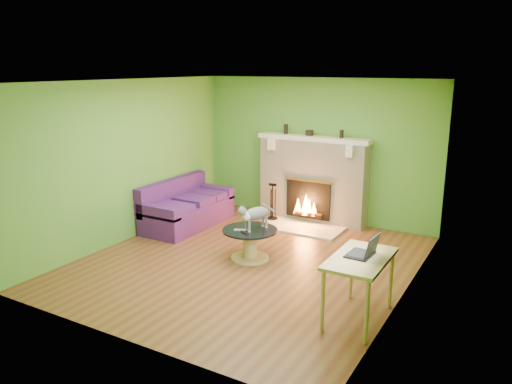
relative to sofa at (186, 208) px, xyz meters
The scene contains 22 objects.
floor 2.11m from the sofa, 26.95° to the right, with size 5.00×5.00×0.00m, color brown.
ceiling 3.09m from the sofa, 26.95° to the right, with size 5.00×5.00×0.00m, color white.
wall_back 2.62m from the sofa, 39.89° to the left, with size 5.00×5.00×0.00m, color #4F9230.
wall_front 4.04m from the sofa, 61.64° to the right, with size 5.00×5.00×0.00m, color #4F9230.
wall_left 1.42m from the sofa, 112.42° to the right, with size 5.00×5.00×0.00m, color #4F9230.
wall_right 4.33m from the sofa, 12.96° to the right, with size 5.00×5.00×0.00m, color #4F9230.
window_frame 4.66m from the sofa, 24.23° to the right, with size 1.20×1.20×0.00m, color silver.
window_pane 4.66m from the sofa, 24.28° to the right, with size 1.06×1.06×0.00m, color white.
fireplace 2.35m from the sofa, 36.37° to the left, with size 2.10×0.46×1.58m.
hearth 2.07m from the sofa, 24.67° to the left, with size 1.50×0.75×0.03m, color beige.
mantel 2.60m from the sofa, 35.96° to the left, with size 2.10×0.28×0.08m, color beige.
sofa is the anchor object (origin of this frame).
coffee_table 2.00m from the sofa, 24.51° to the right, with size 0.82×0.82×0.46m.
desk 4.23m from the sofa, 25.24° to the right, with size 0.59×1.02×0.75m.
cat 2.09m from the sofa, 22.32° to the right, with size 0.23×0.64×0.40m, color slate, non-canonical shape.
remote_silver 1.97m from the sofa, 28.90° to the right, with size 0.17×0.04×0.02m, color #959598.
remote_black 2.11m from the sofa, 28.75° to the right, with size 0.16×0.04×0.02m, color black.
laptop 4.21m from the sofa, 24.73° to the right, with size 0.30×0.34×0.26m, color black, non-canonical shape.
fire_tools 1.59m from the sofa, 39.24° to the left, with size 0.18×0.18×0.68m, color black, non-canonical shape.
mantel_vase_left 2.33m from the sofa, 46.83° to the left, with size 0.08×0.08×0.18m, color black.
mantel_vase_right 3.05m from the sofa, 30.15° to the left, with size 0.07×0.07×0.14m, color black.
mantel_box 2.60m from the sofa, 37.95° to the left, with size 0.12×0.08×0.10m, color black.
Camera 1 is at (3.51, -5.90, 2.81)m, focal length 35.00 mm.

